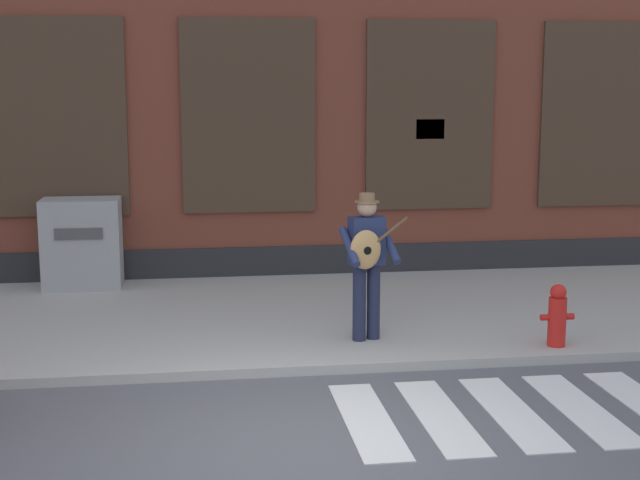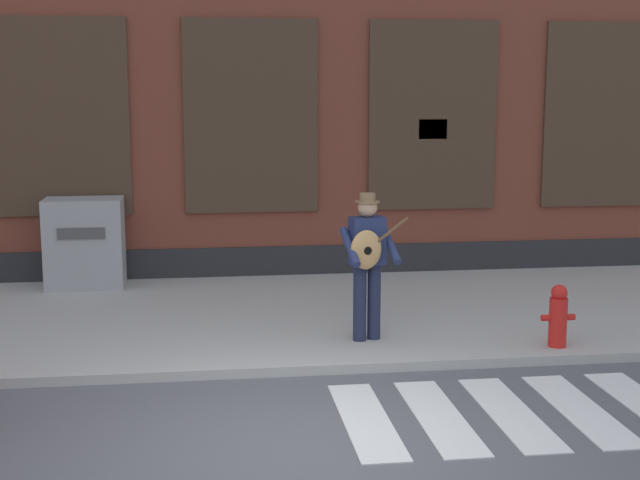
% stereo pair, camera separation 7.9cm
% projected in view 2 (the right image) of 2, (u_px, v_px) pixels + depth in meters
% --- Properties ---
extents(ground_plane, '(160.00, 160.00, 0.00)m').
position_uv_depth(ground_plane, '(298.00, 445.00, 7.41)').
color(ground_plane, '#56565B').
extents(sidewalk, '(28.00, 4.59, 0.11)m').
position_uv_depth(sidewalk, '(264.00, 316.00, 11.38)').
color(sidewalk, '#ADAAA3').
rests_on(sidewalk, ground).
extents(building_backdrop, '(28.00, 4.06, 6.73)m').
position_uv_depth(building_backdrop, '(244.00, 62.00, 15.01)').
color(building_backdrop, brown).
rests_on(building_backdrop, ground).
extents(busker, '(0.75, 0.60, 1.68)m').
position_uv_depth(busker, '(367.00, 257.00, 9.96)').
color(busker, '#1E233D').
rests_on(busker, sidewalk).
extents(utility_box, '(1.09, 0.70, 1.28)m').
position_uv_depth(utility_box, '(85.00, 243.00, 12.75)').
color(utility_box, '#9E9E9E').
rests_on(utility_box, sidewalk).
extents(fire_hydrant, '(0.38, 0.20, 0.70)m').
position_uv_depth(fire_hydrant, '(558.00, 316.00, 9.82)').
color(fire_hydrant, red).
rests_on(fire_hydrant, sidewalk).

